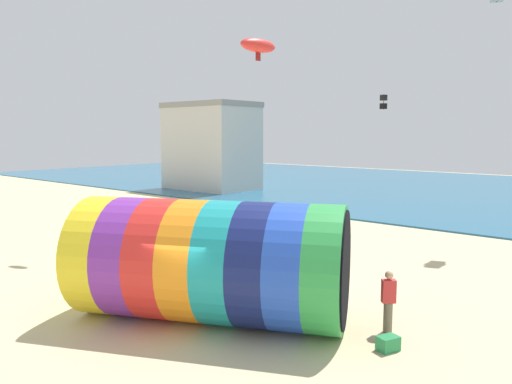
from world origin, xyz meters
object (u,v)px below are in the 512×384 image
Objects in this scene: kite_red_parafoil at (258,46)px; kite_black_box at (383,102)px; kite_handler at (388,301)px; bystander_far_left at (222,234)px; cooler_box at (388,343)px; giant_inflatable_tube at (211,261)px.

kite_red_parafoil is 1.93× the size of kite_black_box.
kite_handler is 2.04× the size of kite_black_box.
kite_black_box is (-1.40, 12.47, -1.29)m from kite_red_parafoil.
bystander_far_left is (-3.72, 1.96, -7.46)m from kite_red_parafoil.
bystander_far_left is (-9.50, 3.37, 0.02)m from kite_handler.
kite_handler is 9.56m from kite_red_parafoil.
kite_black_box is at bearing 77.57° from bystander_far_left.
cooler_box is (6.30, -2.47, -8.17)m from kite_red_parafoil.
kite_black_box reaches higher than bystander_far_left.
kite_black_box is at bearing 117.34° from kite_handler.
kite_red_parafoil reaches higher than kite_black_box.
bystander_far_left reaches higher than kite_handler.
bystander_far_left is (-2.32, -10.52, -6.17)m from kite_black_box.
kite_red_parafoil is (-5.78, 1.42, 7.48)m from kite_handler.
kite_red_parafoil reaches higher than giant_inflatable_tube.
kite_handler is at bearing 30.20° from giant_inflatable_tube.
bystander_far_left is at bearing 132.05° from giant_inflatable_tube.
kite_black_box is at bearing 117.28° from cooler_box.
kite_handler is 0.98× the size of bystander_far_left.
giant_inflatable_tube is 4.88× the size of kite_handler.
kite_black_box is (-2.95, 16.36, 5.33)m from giant_inflatable_tube.
bystander_far_left is 3.34× the size of cooler_box.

